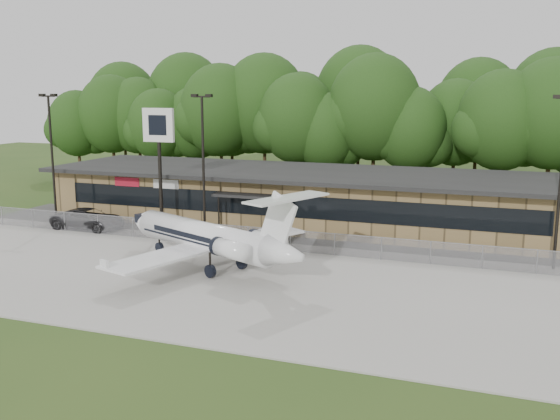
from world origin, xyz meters
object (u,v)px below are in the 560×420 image
at_px(business_jet, 210,239).
at_px(pole_sign, 159,138).
at_px(suv, 89,219).
at_px(terminal, 303,197).

distance_m(business_jet, pole_sign, 11.71).
distance_m(business_jet, suv, 15.25).
bearing_deg(business_jet, pole_sign, 160.07).
bearing_deg(pole_sign, business_jet, -44.74).
xyz_separation_m(suv, pole_sign, (6.07, 0.55, 6.26)).
relative_size(business_jet, suv, 2.64).
bearing_deg(business_jet, terminal, 109.48).
bearing_deg(suv, business_jet, -116.14).
height_order(business_jet, pole_sign, pole_sign).
relative_size(terminal, pole_sign, 4.44).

